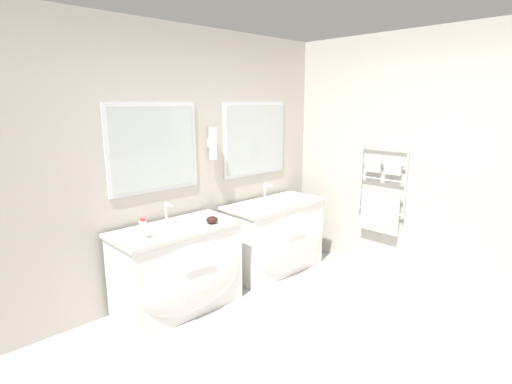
% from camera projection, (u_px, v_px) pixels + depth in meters
% --- Properties ---
extents(ground_plane, '(16.00, 16.00, 0.00)m').
position_uv_depth(ground_plane, '(344.00, 379.00, 2.79)').
color(ground_plane, '#9E9993').
extents(wall_back, '(5.35, 0.16, 2.60)m').
position_uv_depth(wall_back, '(179.00, 163.00, 3.91)').
color(wall_back, '#B2ADA3').
rests_on(wall_back, ground_plane).
extents(wall_right, '(0.13, 3.94, 2.60)m').
position_uv_depth(wall_right, '(380.00, 157.00, 4.41)').
color(wall_right, '#B2ADA3').
rests_on(wall_right, ground_plane).
extents(vanity_left, '(1.16, 0.62, 0.79)m').
position_uv_depth(vanity_left, '(180.00, 268.00, 3.64)').
color(vanity_left, white).
rests_on(vanity_left, ground_plane).
extents(vanity_right, '(1.16, 0.62, 0.79)m').
position_uv_depth(vanity_right, '(276.00, 236.00, 4.51)').
color(vanity_right, white).
rests_on(vanity_right, ground_plane).
extents(faucet_left, '(0.17, 0.12, 0.20)m').
position_uv_depth(faucet_left, '(167.00, 214.00, 3.66)').
color(faucet_left, silver).
rests_on(faucet_left, vanity_left).
extents(faucet_right, '(0.17, 0.12, 0.20)m').
position_uv_depth(faucet_right, '(266.00, 192.00, 4.53)').
color(faucet_right, silver).
rests_on(faucet_right, vanity_right).
extents(toiletry_bottle, '(0.06, 0.06, 0.18)m').
position_uv_depth(toiletry_bottle, '(143.00, 229.00, 3.25)').
color(toiletry_bottle, silver).
rests_on(toiletry_bottle, vanity_left).
extents(amenity_bowl, '(0.11, 0.11, 0.07)m').
position_uv_depth(amenity_bowl, '(212.00, 220.00, 3.68)').
color(amenity_bowl, black).
rests_on(amenity_bowl, vanity_left).
extents(soap_dish, '(0.10, 0.07, 0.04)m').
position_uv_depth(soap_dish, '(264.00, 207.00, 4.20)').
color(soap_dish, white).
rests_on(soap_dish, vanity_right).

